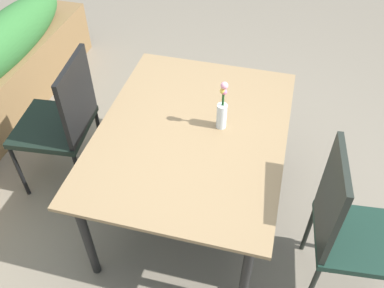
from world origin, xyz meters
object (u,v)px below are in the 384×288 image
chair_near_left (344,225)px  dining_table (192,138)px  chair_far_side (63,118)px  flower_vase (222,110)px

chair_near_left → dining_table: bearing=-115.7°
chair_near_left → chair_far_side: 1.81m
flower_vase → dining_table: bearing=115.7°
dining_table → chair_near_left: size_ratio=1.40×
chair_near_left → chair_far_side: bearing=-107.9°
dining_table → chair_far_side: bearing=85.9°
dining_table → chair_near_left: (-0.33, -0.88, -0.11)m
chair_near_left → chair_far_side: (0.39, 1.76, 0.01)m
chair_far_side → flower_vase: 1.07m
dining_table → flower_vase: bearing=-64.3°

